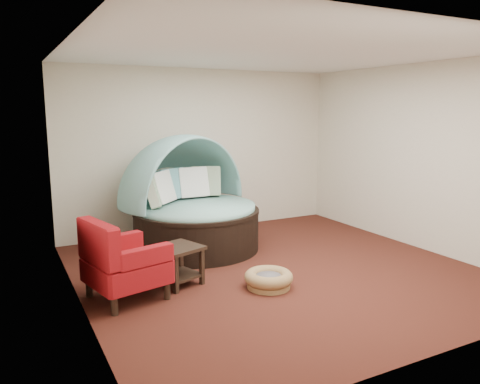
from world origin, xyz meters
name	(u,v)px	position (x,y,z in m)	size (l,w,h in m)	color
floor	(277,270)	(0.00, 0.00, 0.00)	(5.00, 5.00, 0.00)	#481D14
wall_back	(202,151)	(0.00, 2.50, 1.40)	(5.00, 5.00, 0.00)	beige
wall_front	(443,198)	(0.00, -2.50, 1.40)	(5.00, 5.00, 0.00)	beige
wall_left	(75,179)	(-2.50, 0.00, 1.40)	(5.00, 5.00, 0.00)	beige
wall_right	(418,157)	(2.50, 0.00, 1.40)	(5.00, 5.00, 0.00)	beige
ceiling	(280,53)	(0.00, 0.00, 2.80)	(5.00, 5.00, 0.00)	white
canopy_daybed	(191,196)	(-0.62, 1.51, 0.81)	(2.50, 2.47, 1.75)	black
pet_basket	(269,279)	(-0.42, -0.47, 0.11)	(0.78, 0.78, 0.20)	olive
red_armchair	(122,263)	(-2.06, -0.02, 0.43)	(0.96, 0.96, 0.94)	black
side_table	(178,260)	(-1.34, 0.13, 0.31)	(0.64, 0.64, 0.48)	black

